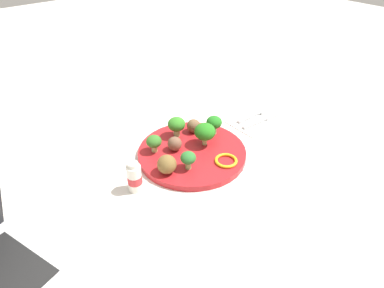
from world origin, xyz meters
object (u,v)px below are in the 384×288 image
Objects in this scene: broccoli_floret_back_right at (206,133)px; broccoli_floret_front_left at (177,125)px; plate at (192,153)px; meatball_back_right at (175,144)px; meatball_front_left at (167,164)px; broccoli_floret_far_rim at (214,123)px; fork at (254,115)px; knife at (263,119)px; broccoli_floret_center at (154,142)px; broccoli_floret_back_left at (188,158)px; napkin at (256,119)px; yogurt_bottle at (135,178)px; meatball_mid_left at (194,126)px; pepper_ring_back_left at (226,161)px.

broccoli_floret_back_right reaches higher than broccoli_floret_front_left.
meatball_back_right is at bearing 135.61° from plate.
meatball_back_right is at bearing 40.83° from meatball_front_left.
broccoli_floret_far_rim is at bearing 27.11° from broccoli_floret_back_right.
knife is (-0.00, -0.04, -0.00)m from fork.
meatball_back_right is (0.07, 0.06, -0.00)m from meatball_front_left.
fork is (0.35, -0.03, -0.04)m from broccoli_floret_center.
fork is at bearing 8.25° from broccoli_floret_back_right.
broccoli_floret_back_left is 0.27× the size of napkin.
broccoli_floret_back_right is 0.23m from yogurt_bottle.
broccoli_floret_center is 0.13m from yogurt_bottle.
meatball_mid_left is at bearing 130.98° from broccoli_floret_far_rim.
yogurt_bottle is (-0.46, -0.04, 0.03)m from fork.
pepper_ring_back_left is 0.75× the size of yogurt_bottle.
meatball_front_left is at bearing -139.17° from meatball_back_right.
fork is (0.01, 0.02, 0.00)m from napkin.
broccoli_floret_center is 1.22× the size of meatball_mid_left.
meatball_mid_left is 0.66× the size of pepper_ring_back_left.
broccoli_floret_front_left reaches higher than fork.
plate is 2.32× the size of fork.
meatball_back_right is (-0.03, 0.03, 0.03)m from plate.
plate reaches higher than knife.
broccoli_floret_far_rim reaches higher than napkin.
meatball_back_right is 0.31m from knife.
knife is at bearing -0.70° from broccoli_floret_back_right.
broccoli_floret_back_right is at bearing 24.61° from broccoli_floret_back_left.
meatball_front_left is 0.81× the size of pepper_ring_back_left.
broccoli_floret_back_left is 0.34m from fork.
pepper_ring_back_left reaches higher than fork.
broccoli_floret_center is at bearing 146.95° from meatball_back_right.
meatball_front_left is at bearing -165.49° from broccoli_floret_far_rim.
broccoli_floret_center is 0.09m from broccoli_floret_front_left.
broccoli_floret_center is 0.18m from broccoli_floret_far_rim.
pepper_ring_back_left is 0.25m from knife.
broccoli_floret_back_left is at bearing -154.48° from broccoli_floret_far_rim.
meatball_back_right is (-0.13, 0.01, -0.02)m from broccoli_floret_far_rim.
broccoli_floret_back_right reaches higher than meatball_mid_left.
broccoli_floret_back_left is at bearing -166.62° from fork.
broccoli_floret_center is at bearing 151.57° from broccoli_floret_back_right.
broccoli_floret_back_right reaches higher than knife.
plate is 0.18m from yogurt_bottle.
broccoli_floret_back_right is 1.65× the size of meatball_back_right.
broccoli_floret_back_right is (0.04, -0.00, 0.05)m from plate.
broccoli_floret_front_left reaches higher than napkin.
broccoli_floret_front_left is at bearing 63.01° from broccoli_floret_back_left.
napkin is (0.34, -0.05, -0.04)m from broccoli_floret_center.
broccoli_floret_back_right reaches higher than meatball_back_right.
meatball_back_right is 0.49× the size of yogurt_bottle.
yogurt_bottle is at bearing -172.17° from broccoli_floret_far_rim.
broccoli_floret_center is at bearing 174.90° from fork.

